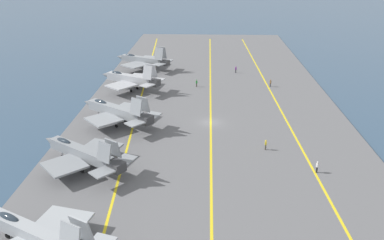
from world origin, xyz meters
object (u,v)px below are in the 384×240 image
object	(u,v)px
crew_yellow_vest	(266,144)
crew_brown_vest	(270,83)
parked_jet_second	(83,153)
crew_green_vest	(197,83)
parked_jet_fourth	(131,79)
crew_white_vest	(317,166)
crew_purple_vest	(236,69)
parked_jet_third	(117,111)
parked_jet_fifth	(143,60)
parked_jet_nearest	(38,236)

from	to	relation	value
crew_yellow_vest	crew_brown_vest	bearing A→B (deg)	-9.13
parked_jet_second	crew_green_vest	xyz separation A→B (m)	(39.51, -15.20, -1.43)
parked_jet_fourth	crew_green_vest	world-z (taller)	parked_jet_fourth
crew_white_vest	parked_jet_fourth	bearing A→B (deg)	42.34
crew_white_vest	crew_yellow_vest	distance (m)	9.48
crew_brown_vest	crew_green_vest	bearing A→B (deg)	92.51
crew_green_vest	crew_white_vest	bearing A→B (deg)	-155.17
parked_jet_fourth	crew_purple_vest	bearing A→B (deg)	-57.77
crew_brown_vest	crew_purple_vest	bearing A→B (deg)	32.42
parked_jet_second	parked_jet_third	bearing A→B (deg)	-4.96
parked_jet_second	parked_jet_fourth	world-z (taller)	parked_jet_fourth
crew_brown_vest	crew_white_vest	bearing A→B (deg)	-178.54
crew_brown_vest	parked_jet_fifth	bearing A→B (deg)	65.68
parked_jet_fifth	crew_green_vest	size ratio (longest dim) A/B	9.30
crew_white_vest	crew_yellow_vest	xyz separation A→B (m)	(7.02, 6.37, -0.04)
crew_green_vest	parked_jet_nearest	bearing A→B (deg)	165.83
parked_jet_nearest	crew_purple_vest	distance (m)	74.27
crew_purple_vest	crew_brown_vest	distance (m)	13.75
parked_jet_nearest	crew_yellow_vest	distance (m)	36.63
parked_jet_third	crew_brown_vest	distance (m)	39.15
parked_jet_fourth	crew_green_vest	distance (m)	15.24
parked_jet_third	parked_jet_fourth	xyz separation A→B (m)	(19.86, 1.02, 0.11)
parked_jet_nearest	parked_jet_fourth	distance (m)	54.55
crew_green_vest	crew_brown_vest	distance (m)	17.27
crew_white_vest	parked_jet_third	bearing A→B (deg)	62.84
parked_jet_second	crew_green_vest	world-z (taller)	parked_jet_second
parked_jet_third	parked_jet_fifth	world-z (taller)	parked_jet_fifth
parked_jet_third	parked_jet_fourth	bearing A→B (deg)	2.95
parked_jet_nearest	crew_green_vest	size ratio (longest dim) A/B	9.47
crew_green_vest	crew_yellow_vest	xyz separation A→B (m)	(-32.49, -11.91, -0.02)
parked_jet_second	parked_jet_nearest	bearing A→B (deg)	-178.04
parked_jet_nearest	crew_green_vest	bearing A→B (deg)	-14.17
parked_jet_fourth	parked_jet_nearest	bearing A→B (deg)	-179.77
parked_jet_fourth	crew_yellow_vest	distance (m)	39.68
crew_brown_vest	parked_jet_nearest	bearing A→B (deg)	151.45
crew_white_vest	crew_purple_vest	world-z (taller)	crew_white_vest
parked_jet_nearest	crew_brown_vest	distance (m)	66.62
parked_jet_nearest	parked_jet_fifth	xyz separation A→B (m)	(72.96, 0.15, 0.24)
parked_jet_fourth	crew_brown_vest	xyz separation A→B (m)	(3.96, -32.06, -1.75)
crew_yellow_vest	crew_brown_vest	distance (m)	33.67
parked_jet_fourth	parked_jet_fifth	size ratio (longest dim) A/B	0.96
parked_jet_nearest	crew_yellow_vest	size ratio (longest dim) A/B	9.70
parked_jet_second	parked_jet_third	xyz separation A→B (m)	(16.45, -1.43, 0.20)
crew_green_vest	crew_brown_vest	xyz separation A→B (m)	(0.76, -17.26, -0.01)
crew_purple_vest	crew_yellow_vest	size ratio (longest dim) A/B	1.03
parked_jet_fifth	crew_brown_vest	bearing A→B (deg)	-114.32
parked_jet_fifth	crew_purple_vest	xyz separation A→B (m)	(-2.85, -24.61, -1.55)
parked_jet_third	crew_purple_vest	distance (m)	42.63
parked_jet_third	parked_jet_fourth	distance (m)	19.89
parked_jet_second	crew_yellow_vest	bearing A→B (deg)	-75.48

